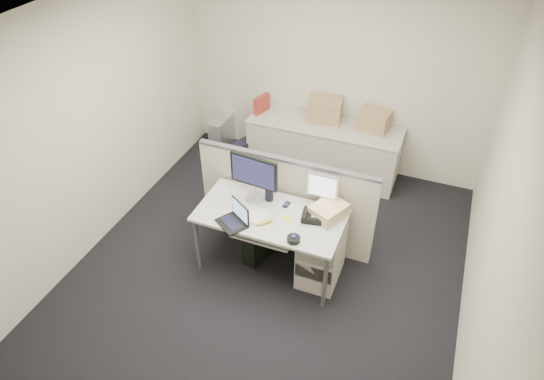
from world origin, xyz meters
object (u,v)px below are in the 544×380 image
at_px(monitor_main, 254,178).
at_px(desk_phone, 312,217).
at_px(desk, 270,219).
at_px(laptop, 231,216).

bearing_deg(monitor_main, desk_phone, -2.65).
bearing_deg(desk_phone, monitor_main, 161.20).
relative_size(desk, desk_phone, 7.37).
xyz_separation_m(monitor_main, desk_phone, (0.67, -0.10, -0.23)).
bearing_deg(desk_phone, desk, -179.43).
bearing_deg(desk, monitor_main, 144.25).
height_order(desk, desk_phone, desk_phone).
height_order(desk, laptop, laptop).
xyz_separation_m(monitor_main, laptop, (-0.05, -0.46, -0.15)).
height_order(monitor_main, laptop, monitor_main).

